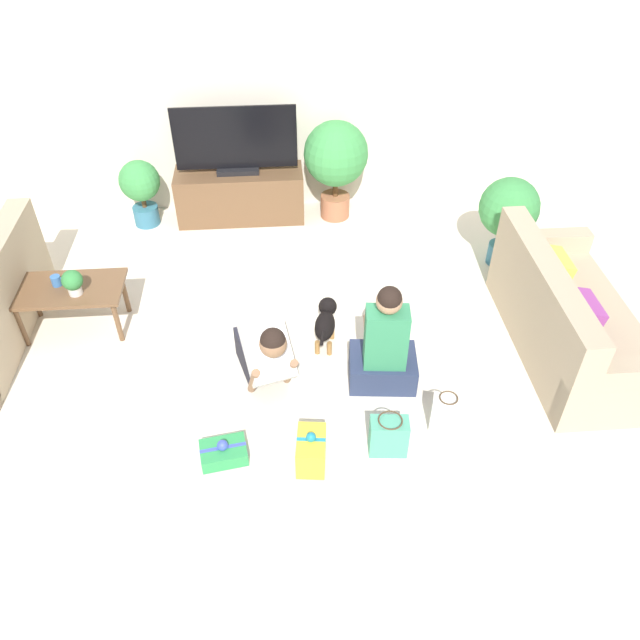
{
  "coord_description": "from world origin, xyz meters",
  "views": [
    {
      "loc": [
        0.11,
        -3.7,
        3.6
      ],
      "look_at": [
        0.4,
        -0.02,
        0.45
      ],
      "focal_mm": 35.0,
      "sensor_mm": 36.0,
      "label": 1
    }
  ],
  "objects": [
    {
      "name": "wall_back",
      "position": [
        0.0,
        2.63,
        1.3
      ],
      "size": [
        8.4,
        0.06,
        2.6
      ],
      "color": "beige",
      "rests_on": "ground_plane"
    },
    {
      "name": "potted_plant_back_right",
      "position": [
        0.75,
        2.28,
        0.69
      ],
      "size": [
        0.67,
        0.67,
        1.07
      ],
      "color": "#A36042",
      "rests_on": "ground_plane"
    },
    {
      "name": "gift_box_b",
      "position": [
        0.27,
        -1.02,
        0.12
      ],
      "size": [
        0.23,
        0.33,
        0.3
      ],
      "rotation": [
        0.0,
        0.0,
        -0.12
      ],
      "color": "yellow",
      "rests_on": "ground_plane"
    },
    {
      "name": "gift_bag_b",
      "position": [
        0.81,
        -0.96,
        0.16
      ],
      "size": [
        0.28,
        0.18,
        0.33
      ],
      "rotation": [
        0.0,
        0.0,
        -0.09
      ],
      "color": "#4CA384",
      "rests_on": "ground_plane"
    },
    {
      "name": "person_kneeling",
      "position": [
        -0.04,
        -0.23,
        0.35
      ],
      "size": [
        0.51,
        0.82,
        0.79
      ],
      "rotation": [
        0.0,
        0.0,
        0.28
      ],
      "color": "#23232D",
      "rests_on": "ground_plane"
    },
    {
      "name": "person_sitting",
      "position": [
        0.88,
        -0.27,
        0.35
      ],
      "size": [
        0.56,
        0.51,
        0.96
      ],
      "rotation": [
        0.0,
        0.0,
        3.04
      ],
      "color": "#283351",
      "rests_on": "ground_plane"
    },
    {
      "name": "potted_plant_back_left",
      "position": [
        -1.3,
        2.28,
        0.44
      ],
      "size": [
        0.42,
        0.42,
        0.72
      ],
      "color": "#336B84",
      "rests_on": "ground_plane"
    },
    {
      "name": "coffee_table",
      "position": [
        -1.66,
        0.58,
        0.38
      ],
      "size": [
        0.91,
        0.51,
        0.44
      ],
      "color": "brown",
      "rests_on": "ground_plane"
    },
    {
      "name": "potted_plant_corner_right",
      "position": [
        2.28,
        1.26,
        0.59
      ],
      "size": [
        0.56,
        0.56,
        0.9
      ],
      "color": "#336B84",
      "rests_on": "ground_plane"
    },
    {
      "name": "sofa_right",
      "position": [
        2.43,
        0.0,
        0.3
      ],
      "size": [
        0.83,
        1.82,
        0.84
      ],
      "rotation": [
        0.0,
        0.0,
        1.57
      ],
      "color": "tan",
      "rests_on": "ground_plane"
    },
    {
      "name": "gift_box_a",
      "position": [
        -0.35,
        -0.94,
        0.06
      ],
      "size": [
        0.35,
        0.27,
        0.18
      ],
      "rotation": [
        0.0,
        0.0,
        0.16
      ],
      "color": "#2D934C",
      "rests_on": "ground_plane"
    },
    {
      "name": "mug",
      "position": [
        -1.75,
        0.62,
        0.48
      ],
      "size": [
        0.12,
        0.08,
        0.09
      ],
      "color": "#386BAD",
      "rests_on": "coffee_table"
    },
    {
      "name": "ground_plane",
      "position": [
        0.0,
        0.0,
        0.0
      ],
      "size": [
        16.0,
        16.0,
        0.0
      ],
      "primitive_type": "plane",
      "color": "beige"
    },
    {
      "name": "tv",
      "position": [
        -0.27,
        2.33,
        0.86
      ],
      "size": [
        1.25,
        0.2,
        0.7
      ],
      "color": "black",
      "rests_on": "tv_console"
    },
    {
      "name": "gift_bag_a",
      "position": [
        1.26,
        -0.8,
        0.16
      ],
      "size": [
        0.23,
        0.17,
        0.34
      ],
      "rotation": [
        0.0,
        0.0,
        -0.29
      ],
      "color": "white",
      "rests_on": "ground_plane"
    },
    {
      "name": "tabletop_plant",
      "position": [
        -1.57,
        0.49,
        0.56
      ],
      "size": [
        0.17,
        0.17,
        0.22
      ],
      "color": "beige",
      "rests_on": "coffee_table"
    },
    {
      "name": "tv_console",
      "position": [
        -0.27,
        2.33,
        0.27
      ],
      "size": [
        1.35,
        0.46,
        0.55
      ],
      "color": "brown",
      "rests_on": "ground_plane"
    },
    {
      "name": "dog",
      "position": [
        0.47,
        0.23,
        0.22
      ],
      "size": [
        0.23,
        0.53,
        0.35
      ],
      "rotation": [
        0.0,
        0.0,
        2.94
      ],
      "color": "black",
      "rests_on": "ground_plane"
    }
  ]
}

